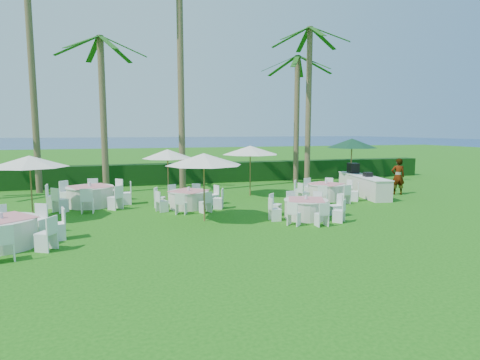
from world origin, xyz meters
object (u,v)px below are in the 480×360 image
object	(u,v)px
banquet_table_a	(2,232)
banquet_table_f	(326,191)
umbrella_a	(29,161)
umbrella_d	(250,150)
banquet_table_d	(90,196)
umbrella_green	(352,143)
banquet_table_e	(189,199)
umbrella_b	(204,159)
banquet_table_c	(306,208)
buffet_table	(363,185)
staff_person	(398,176)
umbrella_c	(168,154)

from	to	relation	value
banquet_table_a	banquet_table_f	size ratio (longest dim) A/B	1.09
umbrella_a	umbrella_d	distance (m)	9.50
banquet_table_d	umbrella_green	size ratio (longest dim) A/B	1.22
banquet_table_e	umbrella_a	bearing A→B (deg)	-173.53
banquet_table_e	banquet_table_f	world-z (taller)	banquet_table_f
banquet_table_a	umbrella_b	world-z (taller)	umbrella_b
banquet_table_c	umbrella_a	bearing A→B (deg)	165.03
banquet_table_f	umbrella_a	world-z (taller)	umbrella_a
banquet_table_d	umbrella_d	world-z (taller)	umbrella_d
umbrella_b	buffet_table	world-z (taller)	umbrella_b
umbrella_d	staff_person	distance (m)	7.44
umbrella_green	staff_person	size ratio (longest dim) A/B	1.53
staff_person	banquet_table_c	bearing A→B (deg)	47.86
banquet_table_a	staff_person	distance (m)	16.91
banquet_table_f	umbrella_b	xyz separation A→B (m)	(-6.25, -2.75, 1.80)
umbrella_b	buffet_table	distance (m)	9.37
banquet_table_e	banquet_table_a	bearing A→B (deg)	-144.87
umbrella_b	umbrella_green	bearing A→B (deg)	27.24
banquet_table_c	umbrella_b	distance (m)	4.09
banquet_table_f	buffet_table	world-z (taller)	buffet_table
banquet_table_c	banquet_table_f	distance (m)	4.29
banquet_table_a	banquet_table_d	world-z (taller)	banquet_table_d
umbrella_green	staff_person	bearing A→B (deg)	-38.13
umbrella_a	banquet_table_e	bearing A→B (deg)	6.47
banquet_table_e	umbrella_b	bearing A→B (deg)	-86.97
banquet_table_a	umbrella_c	distance (m)	7.97
umbrella_green	umbrella_a	bearing A→B (deg)	-170.06
umbrella_d	staff_person	world-z (taller)	umbrella_d
banquet_table_e	umbrella_a	distance (m)	5.98
banquet_table_e	staff_person	bearing A→B (deg)	2.62
umbrella_a	umbrella_green	bearing A→B (deg)	9.94
banquet_table_d	umbrella_green	distance (m)	12.78
umbrella_green	staff_person	world-z (taller)	umbrella_green
umbrella_green	staff_person	xyz separation A→B (m)	(1.78, -1.40, -1.61)
umbrella_b	banquet_table_c	bearing A→B (deg)	-9.95
umbrella_a	staff_person	distance (m)	16.25
banquet_table_c	umbrella_a	world-z (taller)	umbrella_a
umbrella_b	staff_person	size ratio (longest dim) A/B	1.49
umbrella_d	staff_person	xyz separation A→B (m)	(7.11, -1.75, -1.32)
banquet_table_f	banquet_table_e	bearing A→B (deg)	-178.09
banquet_table_c	umbrella_green	xyz separation A→B (m)	(4.96, 5.04, 2.14)
umbrella_b	umbrella_d	distance (m)	5.75
umbrella_a	umbrella_d	xyz separation A→B (m)	(9.05, 2.87, 0.12)
banquet_table_e	banquet_table_f	bearing A→B (deg)	1.91
banquet_table_f	staff_person	bearing A→B (deg)	3.71
banquet_table_a	umbrella_d	world-z (taller)	umbrella_d
umbrella_b	umbrella_a	bearing A→B (deg)	162.03
staff_person	umbrella_b	bearing A→B (deg)	35.68
staff_person	umbrella_a	bearing A→B (deg)	23.42
umbrella_d	buffet_table	distance (m)	5.80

